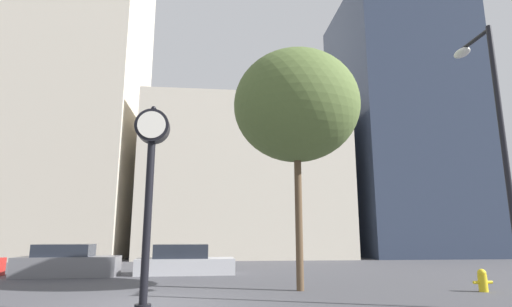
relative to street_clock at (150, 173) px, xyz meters
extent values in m
plane|color=#424247|center=(0.01, 1.43, -3.19)|extent=(200.00, 200.00, 0.00)
cube|color=beige|center=(-11.00, 25.43, 13.20)|extent=(11.41, 12.00, 32.76)
cube|color=beige|center=(4.11, 25.43, 3.19)|extent=(16.45, 12.00, 12.75)
cube|color=#2D384C|center=(19.15, 25.43, 8.96)|extent=(10.88, 12.00, 24.29)
cylinder|color=black|center=(0.00, 0.00, -3.02)|extent=(0.37, 0.37, 0.10)
cylinder|color=black|center=(0.00, 0.00, -1.12)|extent=(0.18, 0.18, 3.69)
cylinder|color=black|center=(0.00, 0.00, 1.13)|extent=(0.81, 0.37, 0.81)
cylinder|color=white|center=(0.00, -0.19, 1.13)|extent=(0.67, 0.02, 0.67)
cylinder|color=white|center=(0.00, 0.19, 1.13)|extent=(0.67, 0.02, 0.67)
sphere|color=black|center=(0.00, 0.00, 1.59)|extent=(0.12, 0.12, 0.12)
cube|color=slate|center=(-4.68, 9.15, -2.77)|extent=(4.26, 2.00, 0.84)
cube|color=#232833|center=(-4.89, 9.14, -2.08)|extent=(2.38, 1.68, 0.53)
cube|color=#BCBCC1|center=(0.33, 9.64, -2.83)|extent=(4.47, 1.96, 0.72)
cube|color=#232833|center=(0.11, 9.63, -2.16)|extent=(2.48, 1.68, 0.63)
cylinder|color=yellow|center=(9.99, 2.65, -2.93)|extent=(0.27, 0.27, 0.52)
sphere|color=yellow|center=(9.99, 2.65, -2.62)|extent=(0.26, 0.26, 0.26)
cylinder|color=yellow|center=(9.77, 2.65, -2.90)|extent=(0.18, 0.10, 0.10)
cylinder|color=yellow|center=(10.22, 2.65, -2.90)|extent=(0.18, 0.10, 0.10)
cylinder|color=black|center=(8.80, -0.48, 0.45)|extent=(0.14, 0.14, 7.27)
cylinder|color=black|center=(8.80, 0.12, 3.98)|extent=(0.11, 1.20, 0.11)
ellipsoid|color=silver|center=(8.80, 0.72, 3.88)|extent=(0.36, 0.60, 0.24)
cylinder|color=brown|center=(4.34, 3.50, -0.76)|extent=(0.24, 0.24, 4.86)
ellipsoid|color=#516633|center=(4.34, 3.50, 2.99)|extent=(4.38, 4.38, 3.94)
camera|label=1|loc=(1.49, -9.59, -1.49)|focal=28.00mm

